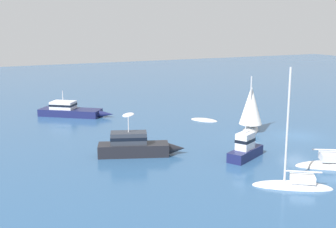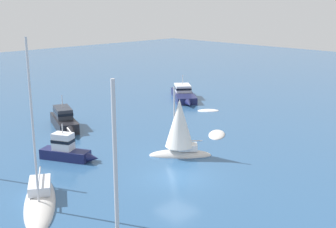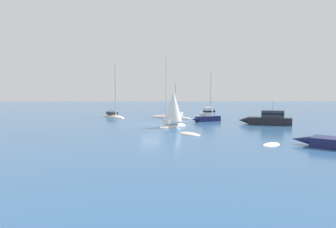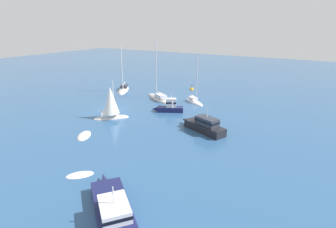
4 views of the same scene
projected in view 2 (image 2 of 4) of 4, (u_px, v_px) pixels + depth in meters
ground_plane at (177, 178)px, 29.48m from camera, size 160.00×160.00×0.00m
cabin_cruiser at (183, 94)px, 52.92m from camera, size 7.58×6.43×2.81m
motor_cruiser at (67, 150)px, 32.66m from camera, size 4.57×2.99×2.75m
motor_cruiser_1 at (64, 120)px, 40.69m from camera, size 6.79×3.66×3.06m
rib at (208, 111)px, 47.35m from camera, size 2.39×2.51×0.32m
tender at (217, 135)px, 38.87m from camera, size 2.89×3.28×0.40m
sloop at (40, 201)px, 25.78m from camera, size 7.43×5.43×10.23m
sailboat at (180, 132)px, 33.23m from camera, size 4.34×4.41×5.82m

